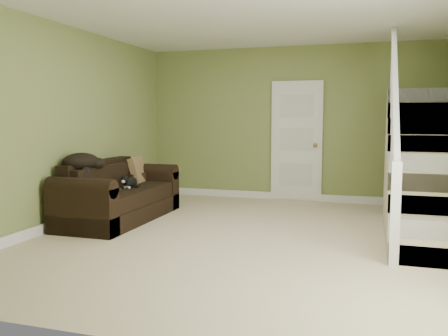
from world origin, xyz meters
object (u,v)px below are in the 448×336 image
Objects in this scene: side_table at (130,190)px; banana at (113,191)px; cat at (129,182)px; sofa at (117,197)px.

banana is at bearing -71.60° from side_table.
side_table reaches higher than banana.
side_table is 0.79m from cat.
sofa is 4.87× the size of cat.
cat is at bearing 26.04° from sofa.
cat reaches higher than banana.
side_table is at bearing 118.00° from cat.
cat is at bearing -61.86° from side_table.
banana is at bearing -87.03° from cat.
sofa is 9.34× the size of banana.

